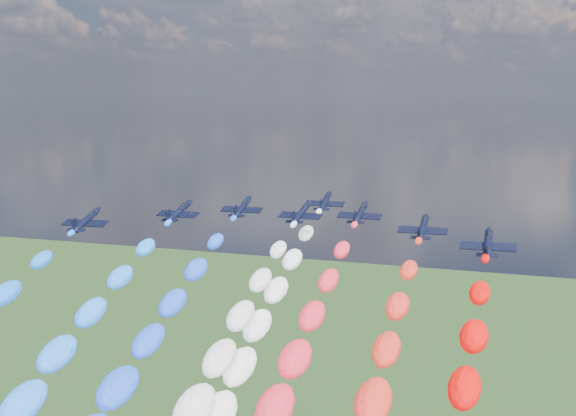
% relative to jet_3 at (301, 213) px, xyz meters
% --- Properties ---
extents(jet_0, '(8.72, 11.46, 5.44)m').
position_rel_jet_3_xyz_m(jet_0, '(-32.71, -19.58, 0.00)').
color(jet_0, black).
extents(jet_1, '(8.55, 11.35, 5.44)m').
position_rel_jet_3_xyz_m(jet_1, '(-21.97, -5.69, 0.00)').
color(jet_1, black).
extents(jet_2, '(8.59, 11.37, 5.44)m').
position_rel_jet_3_xyz_m(jet_2, '(-12.85, 3.02, 0.00)').
color(jet_2, black).
extents(jet_3, '(8.56, 11.35, 5.44)m').
position_rel_jet_3_xyz_m(jet_3, '(0.00, 0.00, 0.00)').
color(jet_3, black).
extents(jet_4, '(8.59, 11.37, 5.44)m').
position_rel_jet_3_xyz_m(jet_4, '(0.06, 15.76, 0.00)').
color(jet_4, black).
extents(jet_5, '(8.15, 11.06, 5.44)m').
position_rel_jet_3_xyz_m(jet_5, '(10.31, 3.20, 0.00)').
color(jet_5, black).
extents(jet_6, '(8.38, 11.22, 5.44)m').
position_rel_jet_3_xyz_m(jet_6, '(23.46, -7.76, 0.00)').
color(jet_6, black).
extents(jet_7, '(8.46, 11.28, 5.44)m').
position_rel_jet_3_xyz_m(jet_7, '(34.48, -17.69, 0.00)').
color(jet_7, black).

